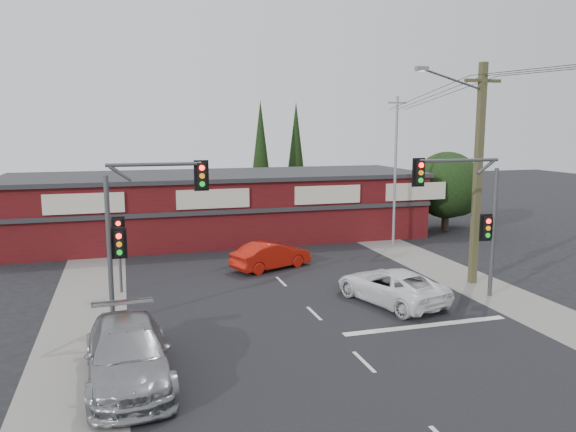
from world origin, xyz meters
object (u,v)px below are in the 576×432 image
object	(u,v)px
utility_pole	(476,167)
white_suv	(391,286)
silver_suv	(128,354)
red_sedan	(271,255)
shop_building	(219,205)

from	to	relation	value
utility_pole	white_suv	bearing A→B (deg)	-162.01
white_suv	silver_suv	bearing A→B (deg)	6.47
white_suv	red_sedan	distance (m)	7.56
red_sedan	utility_pole	distance (m)	10.79
white_suv	red_sedan	bearing A→B (deg)	-80.54
white_suv	utility_pole	distance (m)	6.93
utility_pole	red_sedan	bearing A→B (deg)	147.57
red_sedan	silver_suv	bearing A→B (deg)	124.92
silver_suv	white_suv	bearing A→B (deg)	20.79
red_sedan	white_suv	bearing A→B (deg)	-176.48
silver_suv	utility_pole	xyz separation A→B (m)	(15.36, 6.08, 4.57)
red_sedan	utility_pole	size ratio (longest dim) A/B	0.42
red_sedan	utility_pole	world-z (taller)	utility_pole
white_suv	silver_suv	size ratio (longest dim) A/B	0.90
red_sedan	shop_building	world-z (taller)	shop_building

